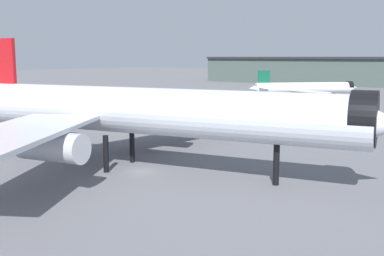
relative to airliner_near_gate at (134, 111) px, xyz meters
name	(u,v)px	position (x,y,z in m)	size (l,w,h in m)	color
ground	(140,171)	(1.59, -0.67, -7.82)	(900.00, 900.00, 0.00)	slate
airliner_near_gate	(134,111)	(0.00, 0.00, 0.00)	(65.82, 59.04, 17.77)	silver
airliner_far_taxiway	(304,88)	(-23.37, 101.57, -3.16)	(30.29, 31.49, 10.59)	white
terminal_building	(358,71)	(-40.25, 202.16, -0.12)	(175.26, 26.22, 24.66)	#475651
traffic_cone_near_nose	(332,139)	(12.39, 37.58, -7.54)	(0.45, 0.45, 0.56)	#F2600C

